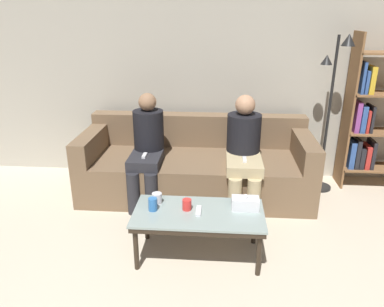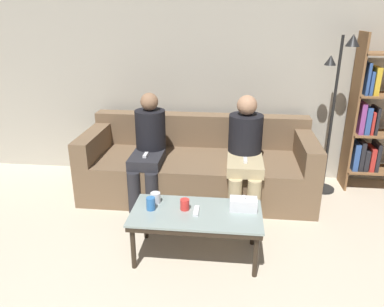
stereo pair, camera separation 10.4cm
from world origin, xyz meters
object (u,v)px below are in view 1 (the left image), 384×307
Objects in this scene: seated_person_left_end at (147,146)px; bookshelf at (377,119)px; standing_lamp at (332,98)px; coffee_table at (199,217)px; cup_far_center at (157,198)px; cup_near_left at (186,205)px; seated_person_mid_left at (244,148)px; couch at (196,166)px; tissue_box at (245,203)px; cup_near_right at (153,204)px; game_remote at (199,211)px.

bookshelf is at bearing 12.44° from seated_person_left_end.
standing_lamp is (-0.56, -0.14, 0.26)m from bookshelf.
cup_far_center is (-0.36, 0.13, 0.09)m from coffee_table.
cup_near_left is 0.08× the size of seated_person_mid_left.
standing_lamp reaches higher than couch.
tissue_box is (0.37, 0.08, 0.09)m from coffee_table.
cup_near_right is 0.06× the size of standing_lamp.
bookshelf reaches higher than game_remote.
game_remote is 1.16m from seated_person_left_end.
bookshelf reaches higher than cup_near_right.
seated_person_mid_left is at bearing 67.60° from game_remote.
standing_lamp is 1.50× the size of seated_person_left_end.
cup_near_right is at bearing 179.66° from coffee_table.
standing_lamp is at bearing 43.38° from cup_near_left.
tissue_box reaches higher than cup_near_left.
game_remote is (0.36, -0.13, -0.03)m from cup_far_center.
seated_person_left_end is (-1.93, -0.41, -0.44)m from standing_lamp.
seated_person_left_end is (-0.49, 0.95, 0.15)m from cup_near_left.
seated_person_left_end is at bearing 105.65° from cup_far_center.
bookshelf reaches higher than couch.
seated_person_mid_left reaches higher than game_remote.
bookshelf is (1.52, 1.45, 0.33)m from tissue_box.
standing_lamp is at bearing 53.74° from tissue_box.
cup_near_left is 1.03× the size of cup_far_center.
seated_person_left_end is (-2.49, -0.55, -0.19)m from bookshelf.
couch is at bearing 76.36° from cup_far_center.
tissue_box reaches higher than coffee_table.
bookshelf is at bearing 14.18° from standing_lamp.
bookshelf reaches higher than tissue_box.
couch is 1.17m from cup_near_left.
tissue_box reaches higher than cup_far_center.
standing_lamp is at bearing 7.67° from couch.
bookshelf is (2.26, 1.53, 0.33)m from cup_near_right.
standing_lamp is 1.50× the size of seated_person_mid_left.
standing_lamp is at bearing 46.14° from coffee_table.
cup_near_right is at bearing 179.66° from game_remote.
seated_person_mid_left is (1.00, -0.01, 0.01)m from seated_person_left_end.
game_remote is at bearing -141.09° from bookshelf.
couch is at bearing 156.17° from seated_person_mid_left.
cup_far_center is at bearing -148.07° from bookshelf.
coffee_table is 0.39m from tissue_box.
bookshelf is 2.56m from seated_person_left_end.
bookshelf is (2.25, 1.40, 0.34)m from cup_far_center.
bookshelf is at bearing 31.93° from cup_far_center.
seated_person_mid_left is (0.40, 0.97, 0.24)m from coffee_table.
standing_lamp reaches higher than coffee_table.
coffee_table is 4.76× the size of tissue_box.
standing_lamp is 1.11m from seated_person_mid_left.
seated_person_mid_left is (-1.49, -0.55, -0.18)m from bookshelf.
couch is 2.17× the size of seated_person_mid_left.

